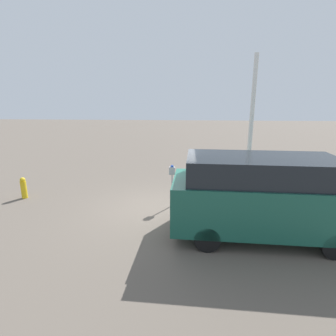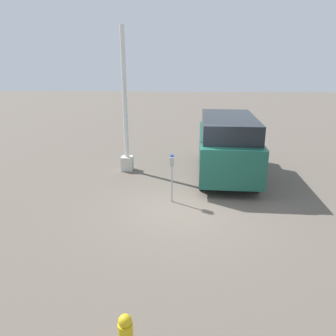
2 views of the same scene
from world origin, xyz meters
TOP-DOWN VIEW (x-y plane):
  - ground_plane at (0.00, 0.00)m, footprint 80.00×80.00m
  - parking_meter_near at (0.50, 0.37)m, footprint 0.20×0.11m
  - lamp_post at (3.48, 2.26)m, footprint 0.44×0.44m
  - parked_van at (3.02, -1.55)m, footprint 4.89×2.18m
  - fire_hydrant at (-5.19, 0.76)m, footprint 0.21×0.21m

SIDE VIEW (x-z plane):
  - ground_plane at x=0.00m, z-range 0.00..0.00m
  - fire_hydrant at x=-5.19m, z-range 0.00..0.82m
  - parking_meter_near at x=0.50m, z-range 0.36..1.87m
  - parked_van at x=3.02m, z-range 0.08..2.32m
  - lamp_post at x=3.48m, z-range -0.91..4.41m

